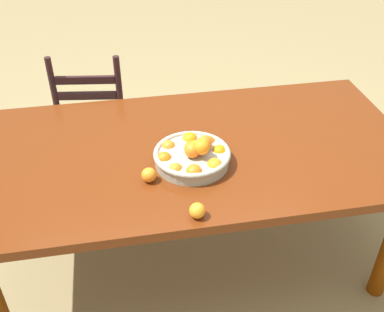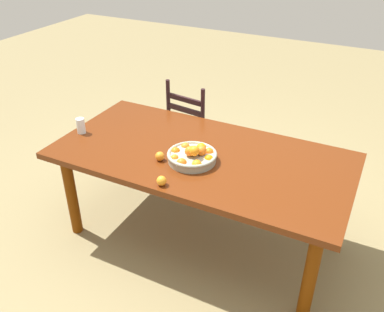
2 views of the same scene
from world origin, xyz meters
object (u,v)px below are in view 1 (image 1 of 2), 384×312
Objects in this scene: fruit_bowl at (193,155)px; orange_loose_0 at (149,175)px; orange_loose_1 at (197,211)px; chair_near_window at (96,123)px; dining_table at (190,162)px.

orange_loose_0 is (-0.20, -0.09, -0.01)m from fruit_bowl.
fruit_bowl reaches higher than orange_loose_1.
chair_near_window reaches higher than orange_loose_0.
orange_loose_1 is at bearing 115.93° from chair_near_window.
chair_near_window is 2.81× the size of fruit_bowl.
orange_loose_0 is at bearing -135.44° from dining_table.
fruit_bowl is 0.34m from orange_loose_1.
orange_loose_0 is 1.01× the size of orange_loose_1.
orange_loose_0 is at bearing 111.79° from chair_near_window.
chair_near_window is 1.10m from fruit_bowl.
dining_table is 0.48m from orange_loose_1.
chair_near_window reaches higher than dining_table.
dining_table is at bearing 83.34° from orange_loose_1.
dining_table is 0.18m from fruit_bowl.
chair_near_window is 15.30× the size of orange_loose_1.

